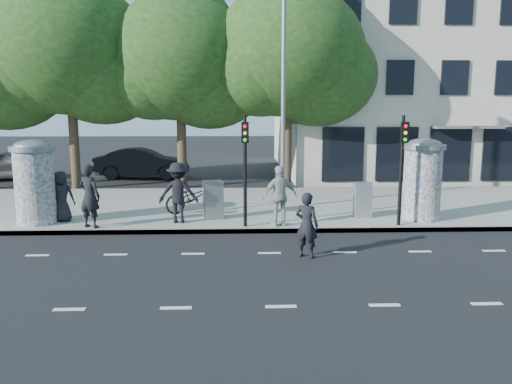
{
  "coord_description": "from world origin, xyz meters",
  "views": [
    {
      "loc": [
        -0.8,
        -11.21,
        3.72
      ],
      "look_at": [
        -0.28,
        3.5,
        1.28
      ],
      "focal_mm": 35.0,
      "sensor_mm": 36.0,
      "label": 1
    }
  ],
  "objects_px": {
    "ad_column_left": "(35,180)",
    "ped_b": "(90,196)",
    "traffic_pole_far": "(402,159)",
    "bicycle": "(194,197)",
    "traffic_pole_near": "(245,160)",
    "car_mid": "(142,163)",
    "ped_a": "(62,196)",
    "street_lamp": "(284,79)",
    "ped_d": "(178,193)",
    "ped_e": "(280,196)",
    "cabinet_left": "(213,200)",
    "cabinet_right": "(363,200)",
    "car_left": "(2,164)",
    "ad_column_right": "(422,177)",
    "man_road": "(307,225)"
  },
  "relations": [
    {
      "from": "street_lamp",
      "to": "cabinet_right",
      "type": "height_order",
      "value": "street_lamp"
    },
    {
      "from": "traffic_pole_near",
      "to": "car_mid",
      "type": "height_order",
      "value": "traffic_pole_near"
    },
    {
      "from": "ad_column_left",
      "to": "man_road",
      "type": "xyz_separation_m",
      "value": [
        8.12,
        -3.48,
        -0.7
      ]
    },
    {
      "from": "ped_b",
      "to": "ped_e",
      "type": "relative_size",
      "value": 1.04
    },
    {
      "from": "ped_d",
      "to": "car_left",
      "type": "height_order",
      "value": "ped_d"
    },
    {
      "from": "ad_column_left",
      "to": "street_lamp",
      "type": "distance_m",
      "value": 8.9
    },
    {
      "from": "street_lamp",
      "to": "ad_column_right",
      "type": "bearing_deg",
      "value": -23.73
    },
    {
      "from": "ped_b",
      "to": "man_road",
      "type": "distance_m",
      "value": 6.87
    },
    {
      "from": "ad_column_right",
      "to": "traffic_pole_far",
      "type": "relative_size",
      "value": 0.78
    },
    {
      "from": "car_left",
      "to": "bicycle",
      "type": "bearing_deg",
      "value": -150.55
    },
    {
      "from": "ped_a",
      "to": "man_road",
      "type": "height_order",
      "value": "ped_a"
    },
    {
      "from": "bicycle",
      "to": "cabinet_left",
      "type": "relative_size",
      "value": 1.61
    },
    {
      "from": "traffic_pole_near",
      "to": "ped_e",
      "type": "height_order",
      "value": "traffic_pole_near"
    },
    {
      "from": "ped_d",
      "to": "ped_e",
      "type": "bearing_deg",
      "value": 168.2
    },
    {
      "from": "traffic_pole_near",
      "to": "bicycle",
      "type": "height_order",
      "value": "traffic_pole_near"
    },
    {
      "from": "street_lamp",
      "to": "ped_a",
      "type": "distance_m",
      "value": 8.45
    },
    {
      "from": "ped_a",
      "to": "traffic_pole_near",
      "type": "bearing_deg",
      "value": 168.36
    },
    {
      "from": "traffic_pole_far",
      "to": "bicycle",
      "type": "relative_size",
      "value": 1.66
    },
    {
      "from": "bicycle",
      "to": "cabinet_left",
      "type": "distance_m",
      "value": 1.26
    },
    {
      "from": "ped_b",
      "to": "ped_e",
      "type": "height_order",
      "value": "ped_b"
    },
    {
      "from": "ped_e",
      "to": "cabinet_right",
      "type": "xyz_separation_m",
      "value": [
        2.88,
        1.21,
        -0.36
      ]
    },
    {
      "from": "ped_b",
      "to": "man_road",
      "type": "bearing_deg",
      "value": 178.67
    },
    {
      "from": "traffic_pole_far",
      "to": "street_lamp",
      "type": "distance_m",
      "value": 5.12
    },
    {
      "from": "ad_column_left",
      "to": "ped_b",
      "type": "height_order",
      "value": "ad_column_left"
    },
    {
      "from": "ped_e",
      "to": "car_mid",
      "type": "xyz_separation_m",
      "value": [
        -6.54,
        12.23,
        -0.27
      ]
    },
    {
      "from": "ped_a",
      "to": "man_road",
      "type": "xyz_separation_m",
      "value": [
        7.41,
        -3.74,
        -0.13
      ]
    },
    {
      "from": "ped_d",
      "to": "cabinet_right",
      "type": "bearing_deg",
      "value": -175.18
    },
    {
      "from": "ped_d",
      "to": "cabinet_right",
      "type": "relative_size",
      "value": 1.65
    },
    {
      "from": "ad_column_left",
      "to": "car_left",
      "type": "height_order",
      "value": "ad_column_left"
    },
    {
      "from": "cabinet_right",
      "to": "car_left",
      "type": "relative_size",
      "value": 0.24
    },
    {
      "from": "ad_column_right",
      "to": "street_lamp",
      "type": "relative_size",
      "value": 0.33
    },
    {
      "from": "ped_d",
      "to": "cabinet_left",
      "type": "xyz_separation_m",
      "value": [
        1.08,
        0.49,
        -0.33
      ]
    },
    {
      "from": "car_left",
      "to": "man_road",
      "type": "bearing_deg",
      "value": -154.98
    },
    {
      "from": "ad_column_right",
      "to": "traffic_pole_far",
      "type": "xyz_separation_m",
      "value": [
        -1.0,
        -0.91,
        0.69
      ]
    },
    {
      "from": "traffic_pole_far",
      "to": "ped_a",
      "type": "xyz_separation_m",
      "value": [
        -10.69,
        0.97,
        -1.26
      ]
    },
    {
      "from": "cabinet_left",
      "to": "car_mid",
      "type": "relative_size",
      "value": 0.26
    },
    {
      "from": "ped_d",
      "to": "street_lamp",
      "type": "bearing_deg",
      "value": -149.31
    },
    {
      "from": "man_road",
      "to": "car_mid",
      "type": "bearing_deg",
      "value": -34.34
    },
    {
      "from": "ped_b",
      "to": "ped_d",
      "type": "distance_m",
      "value": 2.68
    },
    {
      "from": "ad_column_left",
      "to": "ped_b",
      "type": "relative_size",
      "value": 1.36
    },
    {
      "from": "ped_b",
      "to": "car_left",
      "type": "distance_m",
      "value": 14.29
    },
    {
      "from": "cabinet_left",
      "to": "car_mid",
      "type": "xyz_separation_m",
      "value": [
        -4.43,
        11.11,
        0.03
      ]
    },
    {
      "from": "ad_column_right",
      "to": "ped_d",
      "type": "distance_m",
      "value": 7.94
    },
    {
      "from": "ad_column_left",
      "to": "traffic_pole_near",
      "type": "bearing_deg",
      "value": -6.11
    },
    {
      "from": "street_lamp",
      "to": "ped_e",
      "type": "xyz_separation_m",
      "value": [
        -0.33,
        -2.77,
        -3.7
      ]
    },
    {
      "from": "ped_d",
      "to": "ped_e",
      "type": "height_order",
      "value": "ped_d"
    },
    {
      "from": "ped_a",
      "to": "cabinet_left",
      "type": "distance_m",
      "value": 4.86
    },
    {
      "from": "traffic_pole_far",
      "to": "cabinet_right",
      "type": "xyz_separation_m",
      "value": [
        -0.85,
        1.28,
        -1.5
      ]
    },
    {
      "from": "traffic_pole_near",
      "to": "ped_b",
      "type": "height_order",
      "value": "traffic_pole_near"
    },
    {
      "from": "ad_column_right",
      "to": "car_left",
      "type": "xyz_separation_m",
      "value": [
        -18.61,
        10.95,
        -0.71
      ]
    }
  ]
}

